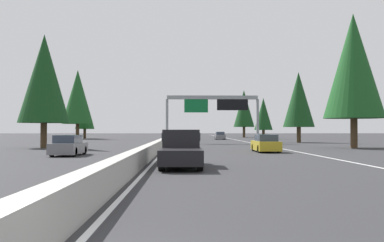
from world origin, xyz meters
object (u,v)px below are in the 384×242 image
Objects in this scene: sedan_far_center at (220,136)px; minivan_mid_center at (183,134)px; conifer_right_mid at (299,100)px; conifer_left_mid at (78,97)px; conifer_right_distant at (244,109)px; conifer_left_near at (44,79)px; sign_gantry_overhead at (214,105)px; conifer_right_far at (263,114)px; conifer_right_near at (353,66)px; sedan_near_right at (266,144)px; conifer_left_far at (85,112)px; pickup_distant_a at (181,148)px; oncoming_near at (69,146)px.

sedan_far_center is 11.96m from minivan_mid_center.
conifer_right_mid is 44.39m from conifer_left_mid.
conifer_right_mid is at bearing -177.32° from conifer_right_distant.
conifer_left_near is (-36.90, 21.17, 6.40)m from sedan_far_center.
conifer_right_far is at bearing -23.50° from sign_gantry_overhead.
sedan_near_right is at bearing 125.41° from conifer_right_near.
conifer_left_far reaches higher than conifer_right_far.
sign_gantry_overhead is at bearing -142.75° from conifer_left_far.
sedan_far_center is 0.53× the size of conifer_right_far.
sign_gantry_overhead is 1.23× the size of conifer_right_mid.
sedan_far_center is (23.04, -2.81, -4.49)m from sign_gantry_overhead.
sedan_far_center is at bearing -143.91° from minivan_mid_center.
minivan_mid_center is 0.43× the size of conifer_left_near.
conifer_right_mid reaches higher than conifer_right_far.
pickup_distant_a is 65.73m from conifer_right_far.
sedan_near_right is 0.38× the size of conifer_right_distant.
sedan_far_center is at bearing 162.98° from oncoming_near.
pickup_distant_a is at bearing 140.76° from conifer_right_near.
conifer_left_far is at bearing -0.65° from conifer_left_mid.
conifer_right_distant is at bearing -25.79° from conifer_left_near.
sedan_near_right is (-22.15, -2.76, -4.49)m from sign_gantry_overhead.
sign_gantry_overhead is 2.26× the size of pickup_distant_a.
minivan_mid_center reaches higher than oncoming_near.
oncoming_near is at bearing -154.88° from conifer_left_near.
conifer_left_far reaches higher than sedan_far_center.
sedan_near_right is at bearing 159.23° from conifer_right_mid.
sedan_near_right is at bearing -26.66° from pickup_distant_a.
conifer_right_mid is at bearing -121.34° from conifer_left_mid.
conifer_left_mid is at bearing 90.59° from conifer_right_far.
sedan_near_right is 0.48× the size of conifer_left_far.
conifer_left_mid is at bearing 81.63° from sedan_far_center.
conifer_right_distant is (46.33, -10.73, 1.89)m from sign_gantry_overhead.
sedan_near_right is at bearing -153.21° from conifer_left_far.
oncoming_near is at bearing 162.98° from sedan_far_center.
conifer_left_near reaches higher than sedan_near_right.
sedan_far_center is 0.32× the size of conifer_left_mid.
pickup_distant_a is at bearing -179.99° from minivan_mid_center.
conifer_left_mid is (53.75, 12.78, 7.70)m from oncoming_near.
conifer_right_far reaches higher than oncoming_near.
minivan_mid_center is 33.67m from conifer_right_mid.
conifer_left_near reaches higher than conifer_right_distant.
sign_gantry_overhead is at bearing 41.83° from conifer_right_near.
sedan_near_right is 61.98m from conifer_left_far.
conifer_right_distant is at bearing -47.67° from minivan_mid_center.
minivan_mid_center is 1.14× the size of oncoming_near.
conifer_left_mid is at bearing -166.63° from oncoming_near.
oncoming_near is 76.77m from conifer_right_distant.
conifer_right_distant reaches higher than sedan_near_right.
conifer_left_far is (28.91, 37.80, -0.66)m from conifer_right_mid.
conifer_right_near is (7.42, -10.43, 7.68)m from sedan_near_right.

